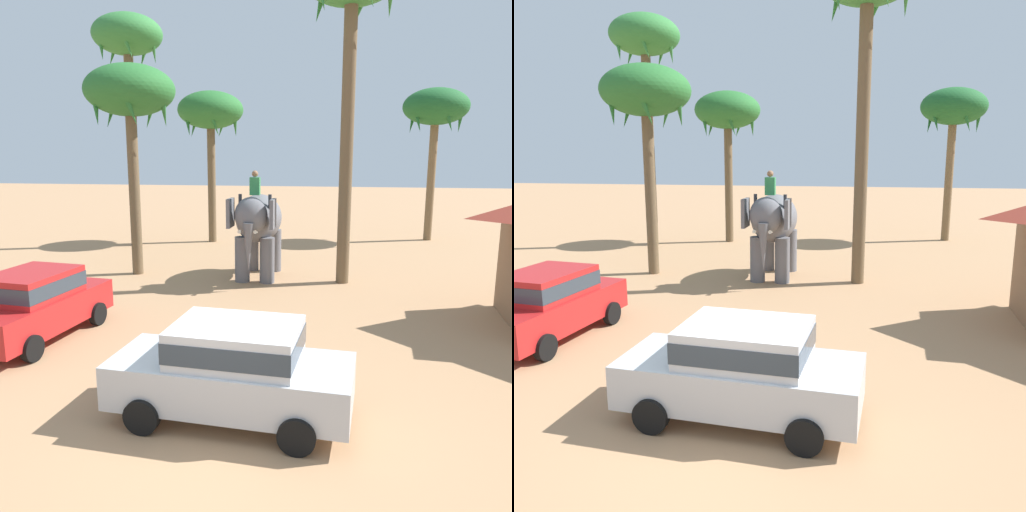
% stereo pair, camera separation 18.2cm
% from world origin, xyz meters
% --- Properties ---
extents(ground_plane, '(120.00, 120.00, 0.00)m').
position_xyz_m(ground_plane, '(0.00, 0.00, 0.00)').
color(ground_plane, tan).
extents(car_sedan_foreground, '(4.22, 2.13, 1.70)m').
position_xyz_m(car_sedan_foreground, '(0.09, 0.37, 0.93)').
color(car_sedan_foreground, '#B7BABF').
rests_on(car_sedan_foreground, ground).
extents(car_parked_far_side, '(2.25, 4.28, 1.70)m').
position_xyz_m(car_parked_far_side, '(-5.43, 3.40, 0.93)').
color(car_parked_far_side, red).
rests_on(car_parked_far_side, ground).
extents(elephant_with_mahout, '(1.66, 3.88, 3.88)m').
position_xyz_m(elephant_with_mahout, '(-1.02, 10.41, 1.99)').
color(elephant_with_mahout, slate).
rests_on(elephant_with_mahout, ground).
extents(palm_tree_behind_elephant, '(3.20, 3.20, 7.59)m').
position_xyz_m(palm_tree_behind_elephant, '(6.44, 19.79, 6.48)').
color(palm_tree_behind_elephant, brown).
rests_on(palm_tree_behind_elephant, ground).
extents(palm_tree_left_of_road, '(3.20, 3.20, 10.62)m').
position_xyz_m(palm_tree_left_of_road, '(-7.88, 16.01, 9.27)').
color(palm_tree_left_of_road, brown).
rests_on(palm_tree_left_of_road, ground).
extents(palm_tree_far_back, '(3.20, 3.20, 7.53)m').
position_xyz_m(palm_tree_far_back, '(-5.57, 10.31, 6.43)').
color(palm_tree_far_back, brown).
rests_on(palm_tree_far_back, ground).
extents(palm_tree_leaning_seaward, '(3.20, 3.20, 7.38)m').
position_xyz_m(palm_tree_leaning_seaward, '(-4.46, 17.60, 6.29)').
color(palm_tree_leaning_seaward, brown).
rests_on(palm_tree_leaning_seaward, ground).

